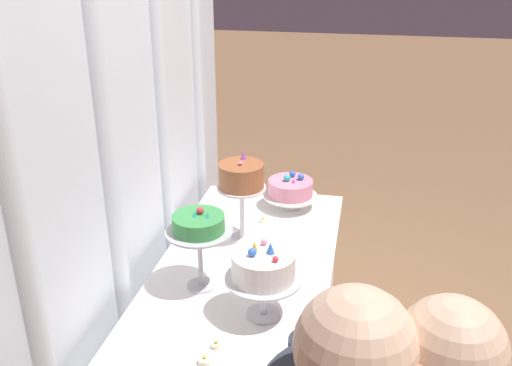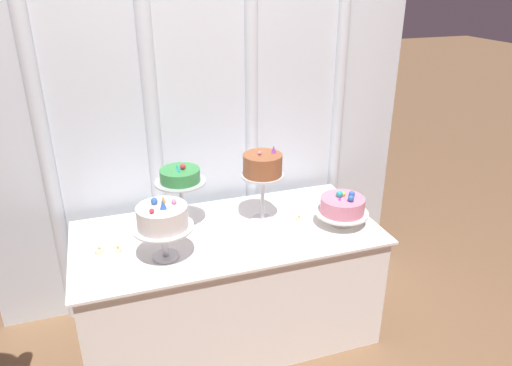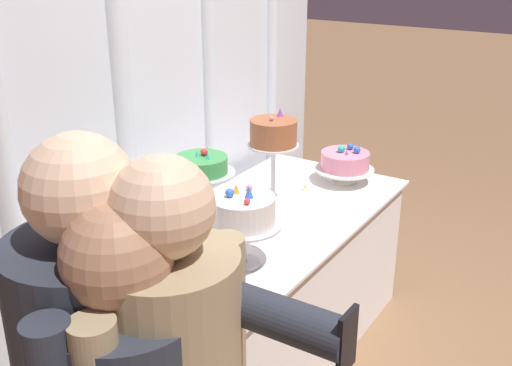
% 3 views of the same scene
% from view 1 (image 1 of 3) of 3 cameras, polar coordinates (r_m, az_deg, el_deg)
% --- Properties ---
extents(draped_curtain, '(2.71, 0.15, 2.83)m').
position_cam_1_polar(draped_curtain, '(2.54, -12.74, 8.08)').
color(draped_curtain, silver).
rests_on(draped_curtain, ground_plane).
extents(cake_table, '(1.72, 0.82, 0.72)m').
position_cam_1_polar(cake_table, '(2.91, -1.02, -14.23)').
color(cake_table, white).
rests_on(cake_table, ground_plane).
extents(cake_display_leftmost, '(0.31, 0.31, 0.34)m').
position_cam_1_polar(cake_display_leftmost, '(2.25, 0.75, -8.66)').
color(cake_display_leftmost, silver).
rests_on(cake_display_leftmost, cake_table).
extents(cake_display_midleft, '(0.29, 0.29, 0.38)m').
position_cam_1_polar(cake_display_midleft, '(2.40, -5.81, -4.56)').
color(cake_display_midleft, '#B2B2B7').
rests_on(cake_display_midleft, cake_table).
extents(cake_display_midright, '(0.25, 0.25, 0.46)m').
position_cam_1_polar(cake_display_midright, '(2.77, -1.49, 0.42)').
color(cake_display_midright, silver).
rests_on(cake_display_midright, cake_table).
extents(cake_display_rightmost, '(0.31, 0.31, 0.21)m').
position_cam_1_polar(cake_display_rightmost, '(3.21, 3.52, -0.62)').
color(cake_display_rightmost, silver).
rests_on(cake_display_rightmost, cake_table).
extents(tealight_far_left, '(0.05, 0.05, 0.04)m').
position_cam_1_polar(tealight_far_left, '(2.15, -5.18, -17.49)').
color(tealight_far_left, beige).
rests_on(tealight_far_left, cake_table).
extents(tealight_near_left, '(0.04, 0.04, 0.04)m').
position_cam_1_polar(tealight_near_left, '(2.22, -4.01, -16.06)').
color(tealight_near_left, beige).
rests_on(tealight_near_left, cake_table).
extents(tealight_near_right, '(0.05, 0.05, 0.03)m').
position_cam_1_polar(tealight_near_right, '(3.08, 0.73, -3.81)').
color(tealight_near_right, beige).
rests_on(tealight_near_right, cake_table).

